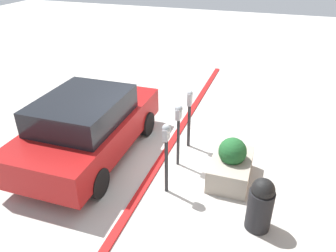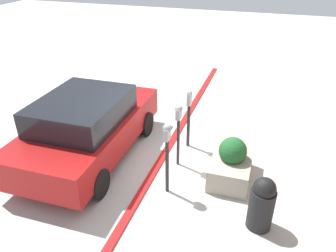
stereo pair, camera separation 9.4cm
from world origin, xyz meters
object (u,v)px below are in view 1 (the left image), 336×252
(parking_meter_nearest, at_px, (166,146))
(parking_meter_second, at_px, (178,123))
(parking_meter_middle, at_px, (189,112))
(planter_box, at_px, (231,164))
(trash_bin, at_px, (260,204))
(parked_car_front, at_px, (88,125))

(parking_meter_nearest, xyz_separation_m, parking_meter_second, (0.96, 0.06, -0.01))
(parking_meter_middle, xyz_separation_m, planter_box, (-0.98, -1.20, -0.57))
(parking_meter_second, distance_m, planter_box, 1.41)
(trash_bin, bearing_deg, parking_meter_nearest, 77.80)
(planter_box, xyz_separation_m, parked_car_front, (-0.14, 3.29, 0.42))
(parking_meter_nearest, height_order, trash_bin, parking_meter_nearest)
(parking_meter_nearest, height_order, parking_meter_second, parking_meter_nearest)
(parked_car_front, xyz_separation_m, trash_bin, (-1.07, -3.98, -0.27))
(parking_meter_second, height_order, trash_bin, parking_meter_second)
(parked_car_front, bearing_deg, parking_meter_nearest, -108.19)
(planter_box, height_order, trash_bin, trash_bin)
(planter_box, xyz_separation_m, trash_bin, (-1.21, -0.69, 0.15))
(parking_meter_second, relative_size, trash_bin, 1.43)
(parking_meter_nearest, height_order, parked_car_front, parking_meter_nearest)
(parking_meter_second, distance_m, trash_bin, 2.40)
(parking_meter_second, bearing_deg, parked_car_front, 97.88)
(parking_meter_second, distance_m, parking_meter_middle, 0.84)
(parked_car_front, bearing_deg, planter_box, -88.20)
(parking_meter_nearest, xyz_separation_m, parking_meter_middle, (1.80, 0.04, -0.13))
(parking_meter_nearest, relative_size, parking_meter_second, 1.04)
(planter_box, bearing_deg, parking_meter_nearest, 125.15)
(parking_meter_nearest, distance_m, parking_meter_middle, 1.80)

